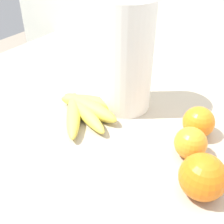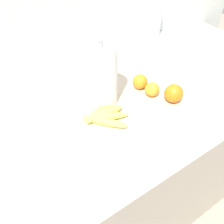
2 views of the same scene
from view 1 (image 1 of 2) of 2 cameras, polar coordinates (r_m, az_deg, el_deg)
The scene contains 5 objects.
banana_bunch at distance 0.69m, azimuth -5.36°, elevation 0.71°, with size 0.18×0.19×0.04m.
orange_center at distance 0.51m, azimuth 17.81°, elevation -12.36°, with size 0.08×0.08×0.08m, color orange.
orange_back_left at distance 0.58m, azimuth 15.57°, elevation -6.04°, with size 0.07×0.07×0.07m, color orange.
orange_front at distance 0.64m, azimuth 17.07°, elevation -1.97°, with size 0.07×0.07×0.07m, color orange.
paper_towel_roll at distance 0.67m, azimuth 2.72°, elevation 11.06°, with size 0.13×0.13×0.30m.
Camera 1 is at (0.09, -0.46, 1.29)m, focal length 45.32 mm.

